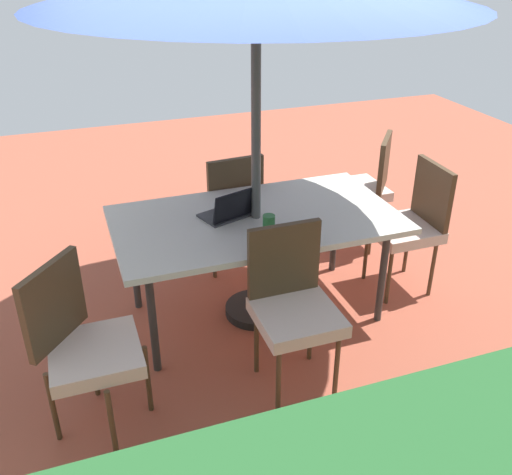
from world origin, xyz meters
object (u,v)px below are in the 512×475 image
object	(u,v)px
chair_south	(229,204)
cup	(269,223)
dining_table	(256,224)
chair_northeast	(84,342)
chair_southwest	(364,185)
chair_north	(293,302)
chair_west	(411,221)
laptop	(229,211)

from	to	relation	value
chair_south	cup	distance (m)	0.96
dining_table	chair_northeast	xyz separation A→B (m)	(1.19, 0.68, -0.16)
chair_southwest	chair_north	world-z (taller)	same
dining_table	cup	world-z (taller)	cup
dining_table	chair_north	bearing A→B (deg)	87.97
dining_table	chair_southwest	distance (m)	1.41
chair_west	dining_table	bearing A→B (deg)	-89.42
chair_north	laptop	distance (m)	0.81
dining_table	laptop	xyz separation A→B (m)	(0.17, -0.05, 0.10)
chair_west	chair_north	size ratio (longest dim) A/B	1.00
chair_west	chair_southwest	bearing A→B (deg)	-179.04
chair_northeast	chair_southwest	xyz separation A→B (m)	(-2.40, -1.38, 0.00)
chair_south	laptop	distance (m)	0.73
chair_northeast	cup	size ratio (longest dim) A/B	9.07
chair_south	cup	xyz separation A→B (m)	(0.02, 0.92, 0.27)
dining_table	laptop	world-z (taller)	laptop
chair_northeast	chair_north	world-z (taller)	same
dining_table	chair_north	world-z (taller)	chair_north
cup	chair_south	bearing A→B (deg)	-91.09
dining_table	cup	size ratio (longest dim) A/B	17.30
chair_northeast	dining_table	bearing A→B (deg)	-20.60
cup	chair_north	bearing A→B (deg)	86.10
chair_west	cup	world-z (taller)	chair_west
chair_south	laptop	size ratio (longest dim) A/B	2.57
dining_table	chair_west	size ratio (longest dim) A/B	1.91
dining_table	chair_northeast	world-z (taller)	chair_northeast
chair_northeast	chair_north	size ratio (longest dim) A/B	1.00
dining_table	chair_northeast	size ratio (longest dim) A/B	1.91
dining_table	chair_northeast	distance (m)	1.38
chair_northeast	laptop	xyz separation A→B (m)	(-1.02, -0.72, 0.26)
chair_southwest	laptop	bearing A→B (deg)	-26.64
dining_table	laptop	bearing A→B (deg)	-15.26
chair_west	chair_south	world-z (taller)	same
chair_west	chair_northeast	bearing A→B (deg)	-72.81
dining_table	chair_southwest	size ratio (longest dim) A/B	1.91
chair_southwest	dining_table	bearing A→B (deg)	-21.91
chair_south	laptop	world-z (taller)	laptop
chair_north	cup	xyz separation A→B (m)	(-0.03, -0.49, 0.27)
chair_northeast	cup	bearing A→B (deg)	-29.22
laptop	cup	xyz separation A→B (m)	(-0.18, 0.26, 0.01)
chair_southwest	chair_south	bearing A→B (deg)	-51.92
chair_northeast	laptop	bearing A→B (deg)	-14.82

